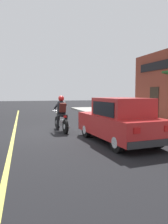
{
  "coord_description": "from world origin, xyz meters",
  "views": [
    {
      "loc": [
        -1.42,
        -9.64,
        1.74
      ],
      "look_at": [
        1.04,
        -0.97,
        0.95
      ],
      "focal_mm": 35.0,
      "sensor_mm": 36.0,
      "label": 1
    }
  ],
  "objects": [
    {
      "name": "car_hatchback",
      "position": [
        1.82,
        -2.69,
        0.77
      ],
      "size": [
        1.98,
        3.91,
        1.57
      ],
      "color": "black",
      "rests_on": "ground"
    },
    {
      "name": "motorcycle_with_rider",
      "position": [
        0.26,
        0.07,
        0.68
      ],
      "size": [
        0.6,
        2.02,
        1.62
      ],
      "color": "black",
      "rests_on": "ground"
    },
    {
      "name": "trash_bin",
      "position": [
        5.3,
        3.62,
        0.64
      ],
      "size": [
        0.56,
        0.56,
        0.98
      ],
      "color": "#2D2D33",
      "rests_on": "sidewalk_curb"
    },
    {
      "name": "lane_stripe",
      "position": [
        -1.8,
        3.0,
        0.0
      ],
      "size": [
        0.12,
        19.8,
        0.01
      ],
      "primitive_type": "cube",
      "color": "#D1C64C",
      "rests_on": "ground"
    },
    {
      "name": "sidewalk_curb",
      "position": [
        5.07,
        3.0,
        0.07
      ],
      "size": [
        2.6,
        22.0,
        0.14
      ],
      "primitive_type": "cube",
      "color": "#9E9B93",
      "rests_on": "ground"
    },
    {
      "name": "ground_plane",
      "position": [
        0.0,
        0.0,
        0.0
      ],
      "size": [
        80.0,
        80.0,
        0.0
      ],
      "primitive_type": "plane",
      "color": "black"
    }
  ]
}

